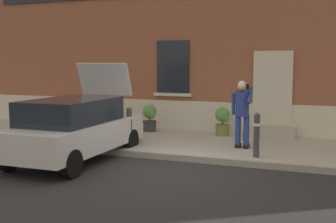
{
  "coord_description": "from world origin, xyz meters",
  "views": [
    {
      "loc": [
        3.5,
        -8.66,
        2.37
      ],
      "look_at": [
        -0.57,
        1.6,
        1.1
      ],
      "focal_mm": 46.45,
      "sensor_mm": 36.0,
      "label": 1
    }
  ],
  "objects_px": {
    "bollard_near_person": "(257,133)",
    "person_on_phone": "(242,110)",
    "planter_cream": "(90,113)",
    "planter_charcoal": "(150,117)",
    "planter_olive": "(223,121)",
    "bollard_far_left": "(129,126)",
    "hatchback_car_silver": "(75,128)"
  },
  "relations": [
    {
      "from": "bollard_far_left",
      "to": "planter_olive",
      "type": "relative_size",
      "value": 1.22
    },
    {
      "from": "hatchback_car_silver",
      "to": "planter_charcoal",
      "type": "bearing_deg",
      "value": 86.39
    },
    {
      "from": "hatchback_car_silver",
      "to": "planter_charcoal",
      "type": "distance_m",
      "value": 3.87
    },
    {
      "from": "person_on_phone",
      "to": "planter_cream",
      "type": "bearing_deg",
      "value": 165.71
    },
    {
      "from": "hatchback_car_silver",
      "to": "bollard_near_person",
      "type": "bearing_deg",
      "value": 17.84
    },
    {
      "from": "bollard_near_person",
      "to": "bollard_far_left",
      "type": "bearing_deg",
      "value": 180.0
    },
    {
      "from": "bollard_near_person",
      "to": "person_on_phone",
      "type": "height_order",
      "value": "person_on_phone"
    },
    {
      "from": "bollard_near_person",
      "to": "planter_cream",
      "type": "bearing_deg",
      "value": 155.77
    },
    {
      "from": "bollard_far_left",
      "to": "person_on_phone",
      "type": "distance_m",
      "value": 2.93
    },
    {
      "from": "bollard_far_left",
      "to": "person_on_phone",
      "type": "xyz_separation_m",
      "value": [
        2.76,
        0.89,
        0.44
      ]
    },
    {
      "from": "bollard_near_person",
      "to": "person_on_phone",
      "type": "bearing_deg",
      "value": 121.12
    },
    {
      "from": "bollard_near_person",
      "to": "planter_cream",
      "type": "xyz_separation_m",
      "value": [
        -6.21,
        2.8,
        -0.11
      ]
    },
    {
      "from": "bollard_near_person",
      "to": "planter_olive",
      "type": "height_order",
      "value": "bollard_near_person"
    },
    {
      "from": "person_on_phone",
      "to": "planter_cream",
      "type": "xyz_separation_m",
      "value": [
        -5.67,
        1.9,
        -0.54
      ]
    },
    {
      "from": "bollard_near_person",
      "to": "planter_charcoal",
      "type": "xyz_separation_m",
      "value": [
        -3.85,
        2.54,
        -0.11
      ]
    },
    {
      "from": "person_on_phone",
      "to": "planter_olive",
      "type": "distance_m",
      "value": 2.04
    },
    {
      "from": "planter_cream",
      "to": "planter_charcoal",
      "type": "bearing_deg",
      "value": -6.27
    },
    {
      "from": "planter_cream",
      "to": "planter_olive",
      "type": "relative_size",
      "value": 1.0
    },
    {
      "from": "bollard_far_left",
      "to": "person_on_phone",
      "type": "relative_size",
      "value": 0.6
    },
    {
      "from": "person_on_phone",
      "to": "planter_olive",
      "type": "height_order",
      "value": "person_on_phone"
    },
    {
      "from": "hatchback_car_silver",
      "to": "planter_olive",
      "type": "bearing_deg",
      "value": 56.49
    },
    {
      "from": "person_on_phone",
      "to": "planter_charcoal",
      "type": "bearing_deg",
      "value": 157.84
    },
    {
      "from": "bollard_far_left",
      "to": "planter_olive",
      "type": "height_order",
      "value": "bollard_far_left"
    },
    {
      "from": "planter_charcoal",
      "to": "bollard_near_person",
      "type": "bearing_deg",
      "value": -33.39
    },
    {
      "from": "bollard_far_left",
      "to": "hatchback_car_silver",
      "type": "bearing_deg",
      "value": -121.06
    },
    {
      "from": "hatchback_car_silver",
      "to": "person_on_phone",
      "type": "xyz_separation_m",
      "value": [
        3.55,
        2.21,
        0.35
      ]
    },
    {
      "from": "bollard_near_person",
      "to": "planter_olive",
      "type": "relative_size",
      "value": 1.22
    },
    {
      "from": "hatchback_car_silver",
      "to": "person_on_phone",
      "type": "height_order",
      "value": "hatchback_car_silver"
    },
    {
      "from": "hatchback_car_silver",
      "to": "planter_cream",
      "type": "bearing_deg",
      "value": 117.27
    },
    {
      "from": "bollard_near_person",
      "to": "planter_charcoal",
      "type": "bearing_deg",
      "value": 146.61
    },
    {
      "from": "bollard_near_person",
      "to": "person_on_phone",
      "type": "xyz_separation_m",
      "value": [
        -0.54,
        0.89,
        0.44
      ]
    },
    {
      "from": "bollard_near_person",
      "to": "planter_cream",
      "type": "height_order",
      "value": "bollard_near_person"
    }
  ]
}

